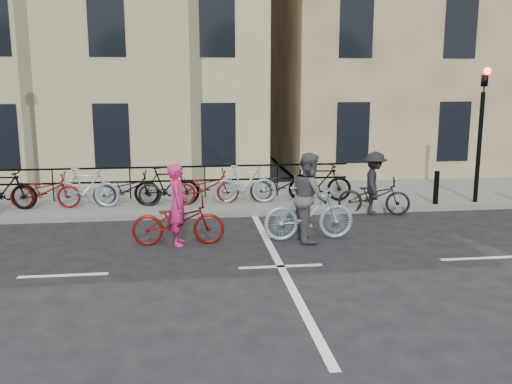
{
  "coord_description": "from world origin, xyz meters",
  "views": [
    {
      "loc": [
        -1.76,
        -10.19,
        3.52
      ],
      "look_at": [
        -0.25,
        1.78,
        1.1
      ],
      "focal_mm": 40.0,
      "sensor_mm": 36.0,
      "label": 1
    }
  ],
  "objects": [
    {
      "name": "bollard_east",
      "position": [
        5.0,
        4.25,
        0.6
      ],
      "size": [
        0.14,
        0.14,
        0.9
      ],
      "primitive_type": "cylinder",
      "color": "black",
      "rests_on": "sidewalk"
    },
    {
      "name": "building_east",
      "position": [
        9.0,
        13.0,
        6.15
      ],
      "size": [
        14.0,
        10.0,
        12.0
      ],
      "primitive_type": "cube",
      "color": "#927A58",
      "rests_on": "sidewalk"
    },
    {
      "name": "parked_bikes",
      "position": [
        -2.82,
        5.04,
        0.65
      ],
      "size": [
        11.45,
        1.23,
        1.05
      ],
      "color": "black",
      "rests_on": "sidewalk"
    },
    {
      "name": "ground",
      "position": [
        0.0,
        0.0,
        0.0
      ],
      "size": [
        120.0,
        120.0,
        0.0
      ],
      "primitive_type": "plane",
      "color": "black",
      "rests_on": "ground"
    },
    {
      "name": "sidewalk",
      "position": [
        -4.0,
        6.0,
        0.07
      ],
      "size": [
        46.0,
        4.0,
        0.15
      ],
      "primitive_type": "cube",
      "color": "slate",
      "rests_on": "ground"
    },
    {
      "name": "traffic_light",
      "position": [
        6.2,
        4.34,
        2.45
      ],
      "size": [
        0.18,
        0.3,
        3.9
      ],
      "color": "black",
      "rests_on": "sidewalk"
    },
    {
      "name": "cyclist_pink",
      "position": [
        -1.93,
        1.75,
        0.61
      ],
      "size": [
        1.98,
        0.72,
        1.76
      ],
      "rotation": [
        0.0,
        0.0,
        1.56
      ],
      "color": "#650E0D",
      "rests_on": "ground"
    },
    {
      "name": "cyclist_dark",
      "position": [
        3.14,
        3.9,
        0.65
      ],
      "size": [
        1.97,
        1.2,
        1.65
      ],
      "rotation": [
        0.0,
        0.0,
        1.27
      ],
      "color": "black",
      "rests_on": "ground"
    },
    {
      "name": "cyclist_grey",
      "position": [
        0.92,
        1.73,
        0.79
      ],
      "size": [
        2.03,
        0.97,
        1.95
      ],
      "rotation": [
        0.0,
        0.0,
        1.6
      ],
      "color": "#8BA9B6",
      "rests_on": "ground"
    }
  ]
}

